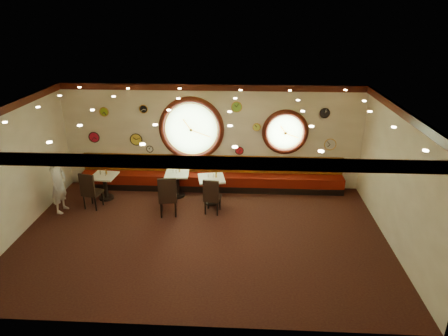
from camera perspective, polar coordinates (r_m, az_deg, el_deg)
floor at (r=10.02m, az=-3.14°, el=-9.65°), size 9.00×6.00×0.00m
ceiling at (r=8.77m, az=-3.58°, el=8.41°), size 9.00×6.00×0.02m
wall_back at (r=12.08m, az=-1.80°, el=4.43°), size 9.00×0.02×3.20m
wall_front at (r=6.66m, az=-6.19°, el=-11.52°), size 9.00×0.02×3.20m
wall_left at (r=10.74m, az=-27.95°, el=-0.57°), size 0.02×6.00×3.20m
wall_right at (r=9.87m, az=23.62°, el=-1.69°), size 0.02×6.00×3.20m
molding_back at (r=11.66m, az=-1.91°, el=11.44°), size 9.00×0.10×0.18m
molding_front at (r=6.01m, az=-6.70°, el=0.83°), size 9.00×0.10×0.18m
molding_left at (r=10.29m, az=-29.21°, el=7.20°), size 0.10×6.00×0.18m
molding_right at (r=9.39m, az=24.74°, el=6.78°), size 0.10×6.00×0.18m
banquette_base at (r=12.36m, az=-1.83°, el=-2.61°), size 8.00×0.55×0.20m
banquette_seat at (r=12.26m, az=-1.84°, el=-1.55°), size 8.00×0.55×0.30m
banquette_back at (r=12.31m, az=-1.78°, el=0.57°), size 8.00×0.10×0.55m
porthole_left_glass at (r=12.06m, az=-4.67°, el=5.59°), size 1.66×0.02×1.66m
porthole_left_frame at (r=12.05m, az=-4.68°, el=5.57°), size 1.98×0.18×1.98m
porthole_left_ring at (r=12.02m, az=-4.70°, el=5.52°), size 1.61×0.03×1.61m
porthole_right_glass at (r=12.03m, az=8.72°, el=5.11°), size 1.10×0.02×1.10m
porthole_right_frame at (r=12.02m, az=8.73°, el=5.09°), size 1.38×0.18×1.38m
porthole_right_ring at (r=11.99m, az=8.74°, el=5.04°), size 1.09×0.03×1.09m
wall_clock_0 at (r=12.52m, az=-16.76°, el=7.70°), size 0.26×0.03×0.26m
wall_clock_1 at (r=12.00m, az=14.18°, el=7.62°), size 0.28×0.03×0.28m
wall_clock_2 at (r=12.13m, az=2.21°, el=2.50°), size 0.24×0.03×0.24m
wall_clock_3 at (r=11.74m, az=1.82°, el=8.73°), size 0.30×0.03×0.30m
wall_clock_4 at (r=12.14m, az=-11.41°, el=8.26°), size 0.24×0.03×0.24m
wall_clock_5 at (r=11.90m, az=4.69°, el=5.85°), size 0.22×0.03×0.22m
wall_clock_6 at (r=12.31m, az=14.92°, el=3.29°), size 0.34×0.03×0.34m
wall_clock_7 at (r=12.47m, az=-12.43°, el=4.01°), size 0.36×0.03×0.36m
wall_clock_8 at (r=12.86m, az=-18.05°, el=4.21°), size 0.32×0.03×0.32m
wall_clock_9 at (r=12.47m, az=-10.54°, el=2.69°), size 0.20×0.03×0.20m
table_a at (r=12.12m, az=-16.63°, el=-2.19°), size 0.73×0.73×0.75m
table_b at (r=11.85m, az=-6.68°, el=-1.95°), size 0.71×0.71×0.74m
table_c at (r=11.35m, az=-1.79°, el=-2.74°), size 0.84×0.84×0.79m
chair_a at (r=11.58m, az=-18.62°, el=-2.81°), size 0.54×0.54×0.67m
chair_b at (r=10.68m, az=-8.06°, el=-3.70°), size 0.56×0.56×0.71m
chair_c at (r=10.73m, az=-1.76°, el=-3.76°), size 0.49×0.49×0.64m
condiment_a_salt at (r=12.08m, az=-17.27°, el=-0.63°), size 0.04×0.04×0.11m
condiment_b_salt at (r=11.76m, az=-7.31°, el=-0.48°), size 0.03×0.03×0.09m
condiment_c_salt at (r=11.26m, az=-2.27°, el=-1.08°), size 0.03×0.03×0.09m
condiment_a_pepper at (r=11.94m, az=-16.58°, el=-0.85°), size 0.03×0.03×0.09m
condiment_b_pepper at (r=11.71m, az=-6.85°, el=-0.54°), size 0.04×0.04×0.10m
condiment_c_pepper at (r=11.23m, az=-1.54°, el=-1.08°), size 0.04×0.04×0.11m
condiment_a_bottle at (r=12.02m, az=-16.49°, el=-0.53°), size 0.05×0.05×0.15m
condiment_b_bottle at (r=11.80m, az=-6.39°, el=-0.22°), size 0.04×0.04×0.14m
condiment_c_bottle at (r=11.22m, az=-1.14°, el=-0.99°), size 0.05×0.05×0.15m
waiter at (r=11.67m, az=-22.58°, el=-2.11°), size 0.44×0.63×1.64m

